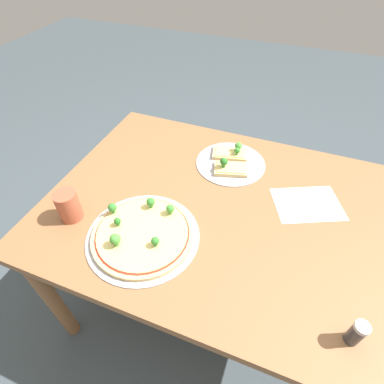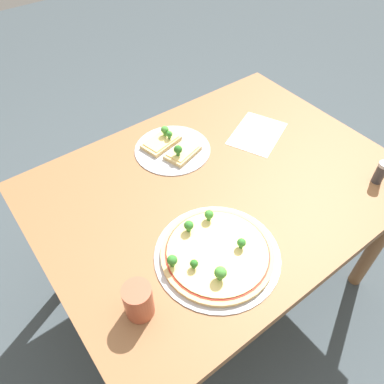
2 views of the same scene
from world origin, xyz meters
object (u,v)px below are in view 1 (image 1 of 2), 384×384
Objects in this scene: drinking_cup at (68,206)px; dining_table at (218,220)px; condiment_shaker at (357,333)px; pizza_tray_whole at (142,234)px; pizza_tray_slice at (230,161)px.

dining_table is at bearing -153.33° from drinking_cup.
drinking_cup reaches higher than condiment_shaker.
condiment_shaker is at bearing 171.19° from pizza_tray_whole.
pizza_tray_slice is at bearing -109.48° from pizza_tray_whole.
drinking_cup reaches higher than pizza_tray_slice.
dining_table is 0.58m from condiment_shaker.
pizza_tray_slice is at bearing -50.04° from condiment_shaker.
dining_table is 3.35× the size of pizza_tray_whole.
condiment_shaker reaches higher than pizza_tray_slice.
condiment_shaker is at bearing 174.50° from drinking_cup.
pizza_tray_whole is 0.51m from pizza_tray_slice.
pizza_tray_slice is 0.77m from condiment_shaker.
pizza_tray_whole is 1.29× the size of pizza_tray_slice.
dining_table is 0.27m from pizza_tray_slice.
condiment_shaker is (-0.94, 0.09, -0.01)m from drinking_cup.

